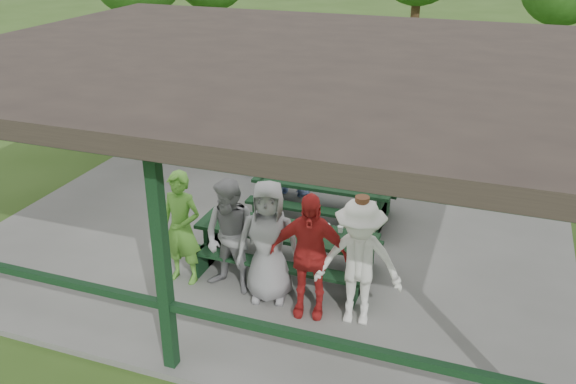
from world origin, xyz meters
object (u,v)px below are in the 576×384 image
at_px(contestant_green, 181,228).
at_px(spectator_lblue, 294,156).
at_px(contestant_red, 309,255).
at_px(picnic_table_far, 323,195).
at_px(spectator_grey, 373,169).
at_px(spectator_blue, 254,135).
at_px(farm_trailer, 331,79).
at_px(pickup_truck, 513,103).
at_px(contestant_grey_left, 231,237).
at_px(contestant_grey_mid, 268,242).
at_px(picnic_table_near, 286,244).
at_px(contestant_white_fedora, 359,263).

xyz_separation_m(contestant_green, spectator_lblue, (0.52, 3.65, -0.09)).
bearing_deg(contestant_green, spectator_lblue, 83.75).
bearing_deg(contestant_red, picnic_table_far, 93.93).
bearing_deg(spectator_grey, picnic_table_far, 64.46).
xyz_separation_m(spectator_blue, farm_trailer, (-0.26, 6.77, -0.37)).
distance_m(contestant_red, spectator_lblue, 4.12).
bearing_deg(pickup_truck, contestant_green, 178.44).
height_order(contestant_grey_left, spectator_grey, contestant_grey_left).
xyz_separation_m(contestant_green, contestant_red, (2.08, -0.16, 0.03)).
distance_m(contestant_grey_mid, pickup_truck, 10.44).
distance_m(picnic_table_near, contestant_grey_mid, 0.90).
height_order(contestant_white_fedora, spectator_blue, contestant_white_fedora).
bearing_deg(picnic_table_near, picnic_table_far, 89.99).
xyz_separation_m(picnic_table_far, spectator_blue, (-2.00, 1.49, 0.45)).
bearing_deg(contestant_grey_left, contestant_green, -170.43).
height_order(contestant_grey_mid, spectator_blue, contestant_grey_mid).
bearing_deg(picnic_table_near, pickup_truck, 71.02).
xyz_separation_m(contestant_grey_mid, contestant_white_fedora, (1.36, -0.12, -0.00)).
xyz_separation_m(contestant_green, contestant_white_fedora, (2.78, -0.12, 0.03)).
height_order(contestant_grey_mid, pickup_truck, contestant_grey_mid).
relative_size(picnic_table_far, pickup_truck, 0.51).
xyz_separation_m(picnic_table_far, spectator_grey, (0.71, 0.98, 0.24)).
height_order(picnic_table_near, pickup_truck, pickup_truck).
height_order(contestant_green, contestant_red, contestant_red).
bearing_deg(picnic_table_near, contestant_red, -54.09).
distance_m(contestant_grey_mid, contestant_red, 0.68).
xyz_separation_m(contestant_red, farm_trailer, (-2.94, 11.18, -0.39)).
bearing_deg(contestant_white_fedora, picnic_table_far, 108.86).
xyz_separation_m(picnic_table_near, contestant_grey_mid, (0.01, -0.77, 0.45)).
distance_m(picnic_table_near, contestant_red, 1.23).
relative_size(contestant_grey_left, contestant_white_fedora, 0.94).
relative_size(contestant_white_fedora, farm_trailer, 0.52).
bearing_deg(contestant_white_fedora, picnic_table_near, 140.42).
bearing_deg(contestant_red, spectator_grey, 80.43).
xyz_separation_m(picnic_table_far, farm_trailer, (-2.26, 8.25, 0.07)).
relative_size(contestant_green, spectator_lblue, 1.11).
height_order(picnic_table_far, spectator_lblue, spectator_lblue).
xyz_separation_m(spectator_lblue, spectator_grey, (1.60, 0.10, -0.10)).
relative_size(contestant_green, farm_trailer, 0.49).
height_order(contestant_red, contestant_white_fedora, contestant_white_fedora).
height_order(spectator_blue, farm_trailer, spectator_blue).
relative_size(contestant_grey_mid, contestant_red, 1.00).
bearing_deg(picnic_table_near, spectator_grey, 76.56).
xyz_separation_m(picnic_table_near, spectator_grey, (0.71, 2.98, 0.23)).
height_order(spectator_grey, farm_trailer, spectator_grey).
bearing_deg(farm_trailer, contestant_red, -99.60).
bearing_deg(contestant_grey_mid, picnic_table_far, 77.21).
distance_m(picnic_table_far, contestant_green, 3.14).
relative_size(picnic_table_far, contestant_white_fedora, 1.35).
bearing_deg(contestant_white_fedora, spectator_lblue, 114.38).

